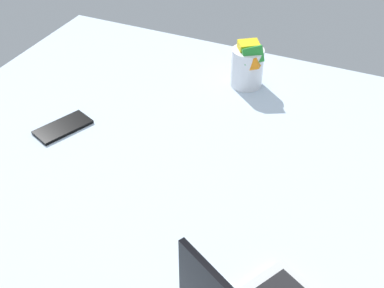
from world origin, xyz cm
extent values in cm
cube|color=silver|center=(0.00, 0.00, 9.00)|extent=(180.00, 140.00, 18.00)
cylinder|color=silver|center=(19.49, -49.64, 23.50)|extent=(9.00, 9.00, 11.00)
cube|color=#268C33|center=(19.05, -48.79, 21.07)|extent=(5.67, 5.32, 3.74)
cube|color=yellow|center=(19.17, -49.49, 22.81)|extent=(8.00, 7.83, 6.34)
cube|color=blue|center=(20.71, -50.79, 24.55)|extent=(7.74, 6.52, 5.53)
cube|color=orange|center=(18.27, -47.62, 26.30)|extent=(6.48, 4.53, 5.16)
cube|color=#268C33|center=(18.62, -49.49, 28.04)|extent=(8.77, 8.79, 6.79)
cube|color=yellow|center=(19.68, -50.16, 29.78)|extent=(6.91, 6.57, 2.96)
cube|color=black|center=(54.53, -10.54, 18.40)|extent=(11.64, 15.54, 0.80)
camera|label=1|loc=(-18.11, 71.32, 94.81)|focal=47.96mm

